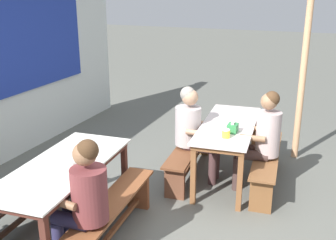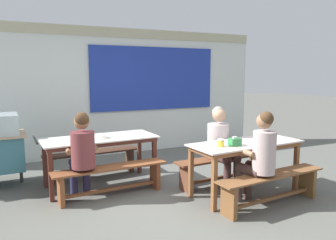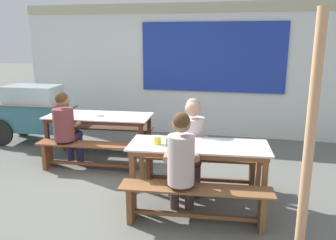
# 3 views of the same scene
# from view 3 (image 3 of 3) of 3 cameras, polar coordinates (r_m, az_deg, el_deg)

# --- Properties ---
(ground_plane) EXTENTS (40.00, 40.00, 0.00)m
(ground_plane) POSITION_cam_3_polar(r_m,az_deg,el_deg) (4.90, -6.19, -11.06)
(ground_plane) COLOR #5F6058
(backdrop_wall) EXTENTS (6.64, 0.23, 2.72)m
(backdrop_wall) POSITION_cam_3_polar(r_m,az_deg,el_deg) (7.29, 1.38, 8.83)
(backdrop_wall) COLOR silver
(backdrop_wall) RESTS_ON ground_plane
(dining_table_far) EXTENTS (1.78, 0.85, 0.77)m
(dining_table_far) POSITION_cam_3_polar(r_m,az_deg,el_deg) (5.84, -11.41, 0.05)
(dining_table_far) COLOR silver
(dining_table_far) RESTS_ON ground_plane
(dining_table_near) EXTENTS (1.74, 0.80, 0.77)m
(dining_table_near) POSITION_cam_3_polar(r_m,az_deg,el_deg) (4.20, 5.08, -5.16)
(dining_table_near) COLOR silver
(dining_table_near) RESTS_ON ground_plane
(bench_far_back) EXTENTS (1.62, 0.43, 0.44)m
(bench_far_back) POSITION_cam_3_polar(r_m,az_deg,el_deg) (6.40, -9.68, -2.37)
(bench_far_back) COLOR #4A2E1F
(bench_far_back) RESTS_ON ground_plane
(bench_far_front) EXTENTS (1.66, 0.41, 0.44)m
(bench_far_front) POSITION_cam_3_polar(r_m,az_deg,el_deg) (5.49, -13.04, -5.24)
(bench_far_front) COLOR brown
(bench_far_front) RESTS_ON ground_plane
(bench_near_back) EXTENTS (1.68, 0.43, 0.44)m
(bench_near_back) POSITION_cam_3_polar(r_m,az_deg,el_deg) (4.81, 5.30, -7.62)
(bench_near_back) COLOR brown
(bench_near_back) RESTS_ON ground_plane
(bench_near_front) EXTENTS (1.70, 0.44, 0.44)m
(bench_near_front) POSITION_cam_3_polar(r_m,az_deg,el_deg) (3.89, 4.55, -13.17)
(bench_near_front) COLOR brown
(bench_near_front) RESTS_ON ground_plane
(food_cart) EXTENTS (1.59, 0.85, 1.13)m
(food_cart) POSITION_cam_3_polar(r_m,az_deg,el_deg) (7.21, -21.57, 1.65)
(food_cart) COLOR teal
(food_cart) RESTS_ON ground_plane
(person_left_back_turned) EXTENTS (0.44, 0.53, 1.24)m
(person_left_back_turned) POSITION_cam_3_polar(r_m,az_deg,el_deg) (5.58, -16.68, -0.74)
(person_left_back_turned) COLOR #302C51
(person_left_back_turned) RESTS_ON ground_plane
(person_right_near_table) EXTENTS (0.47, 0.59, 1.25)m
(person_right_near_table) POSITION_cam_3_polar(r_m,az_deg,el_deg) (4.62, 4.02, -3.13)
(person_right_near_table) COLOR #4C3030
(person_right_near_table) RESTS_ON ground_plane
(person_near_front) EXTENTS (0.44, 0.55, 1.28)m
(person_near_front) POSITION_cam_3_polar(r_m,az_deg,el_deg) (3.79, 2.23, -6.80)
(person_near_front) COLOR #47322E
(person_near_front) RESTS_ON ground_plane
(tissue_box) EXTENTS (0.16, 0.11, 0.13)m
(tissue_box) POSITION_cam_3_polar(r_m,az_deg,el_deg) (4.10, 0.94, -3.63)
(tissue_box) COLOR #2F7F44
(tissue_box) RESTS_ON dining_table_near
(condiment_jar) EXTENTS (0.09, 0.09, 0.10)m
(condiment_jar) POSITION_cam_3_polar(r_m,az_deg,el_deg) (4.17, -1.79, -3.36)
(condiment_jar) COLOR yellow
(condiment_jar) RESTS_ON dining_table_near
(soup_bowl) EXTENTS (0.14, 0.14, 0.04)m
(soup_bowl) POSITION_cam_3_polar(r_m,az_deg,el_deg) (5.74, -11.35, 0.82)
(soup_bowl) COLOR silver
(soup_bowl) RESTS_ON dining_table_far
(wooden_support_post) EXTENTS (0.09, 0.09, 2.29)m
(wooden_support_post) POSITION_cam_3_polar(r_m,az_deg,el_deg) (3.35, 22.57, -2.95)
(wooden_support_post) COLOR tan
(wooden_support_post) RESTS_ON ground_plane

